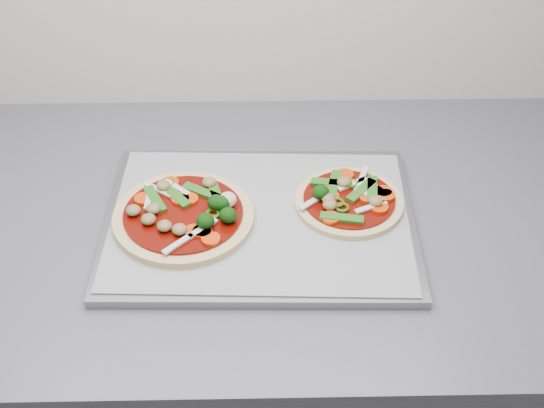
{
  "coord_description": "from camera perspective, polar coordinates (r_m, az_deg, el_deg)",
  "views": [
    {
      "loc": [
        0.13,
        0.51,
        1.59
      ],
      "look_at": [
        0.15,
        1.29,
        0.93
      ],
      "focal_mm": 50.0,
      "sensor_mm": 36.0,
      "label": 1
    }
  ],
  "objects": [
    {
      "name": "pizza_right",
      "position": [
        1.05,
        5.77,
        0.34
      ],
      "size": [
        0.16,
        0.16,
        0.03
      ],
      "rotation": [
        0.0,
        0.0,
        0.1
      ],
      "color": "tan",
      "rests_on": "parchment"
    },
    {
      "name": "countertop",
      "position": [
        1.07,
        -7.81,
        -1.88
      ],
      "size": [
        3.6,
        0.6,
        0.04
      ],
      "primitive_type": "cube",
      "color": "#58575D",
      "rests_on": "base_cabinet"
    },
    {
      "name": "baking_tray",
      "position": [
        1.03,
        -0.91,
        -1.34
      ],
      "size": [
        0.43,
        0.32,
        0.01
      ],
      "primitive_type": "cube",
      "rotation": [
        0.0,
        0.0,
        -0.02
      ],
      "color": "gray",
      "rests_on": "countertop"
    },
    {
      "name": "pizza_left",
      "position": [
        1.02,
        -6.49,
        -0.77
      ],
      "size": [
        0.2,
        0.2,
        0.03
      ],
      "rotation": [
        0.0,
        0.0,
        -0.03
      ],
      "color": "tan",
      "rests_on": "parchment"
    },
    {
      "name": "parchment",
      "position": [
        1.03,
        -0.92,
        -1.01
      ],
      "size": [
        0.41,
        0.31,
        0.0
      ],
      "primitive_type": "cube",
      "rotation": [
        0.0,
        0.0,
        -0.04
      ],
      "color": "gray",
      "rests_on": "baking_tray"
    }
  ]
}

